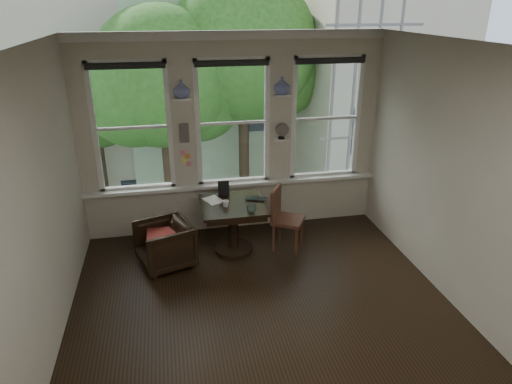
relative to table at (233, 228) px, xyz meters
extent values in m
plane|color=black|center=(0.14, -1.42, -0.38)|extent=(4.50, 4.50, 0.00)
plane|color=silver|center=(0.14, -1.42, 2.62)|extent=(4.50, 4.50, 0.00)
plane|color=beige|center=(0.14, 0.83, 1.12)|extent=(4.50, 0.00, 4.50)
plane|color=beige|center=(0.14, -3.67, 1.12)|extent=(4.50, 0.00, 4.50)
plane|color=beige|center=(-2.11, -1.42, 1.12)|extent=(0.00, 4.50, 4.50)
plane|color=beige|center=(2.39, -1.42, 1.12)|extent=(0.00, 4.50, 4.50)
cube|color=white|center=(-0.59, 0.73, 1.73)|extent=(0.26, 0.16, 0.03)
cube|color=white|center=(0.86, 0.73, 1.73)|extent=(0.26, 0.16, 0.03)
cube|color=#59544F|center=(-0.59, 0.76, 1.23)|extent=(0.14, 0.06, 0.28)
imported|color=silver|center=(-0.59, 0.73, 1.86)|extent=(0.24, 0.24, 0.25)
imported|color=silver|center=(0.86, 0.73, 1.86)|extent=(0.24, 0.24, 0.25)
imported|color=black|center=(-0.98, -0.21, -0.06)|extent=(0.88, 0.87, 0.64)
cube|color=maroon|center=(-0.98, -0.21, 0.08)|extent=(0.45, 0.45, 0.06)
imported|color=black|center=(0.33, 0.03, 0.39)|extent=(0.37, 0.30, 0.02)
imported|color=white|center=(-0.11, -0.08, 0.42)|extent=(0.10, 0.10, 0.09)
imported|color=white|center=(0.20, -0.33, 0.43)|extent=(0.15, 0.15, 0.10)
cube|color=black|center=(-0.09, 0.31, 0.48)|extent=(0.17, 0.09, 0.22)
cube|color=silver|center=(-0.26, 0.17, 0.38)|extent=(0.32, 0.36, 0.00)
camera|label=1|loc=(-0.83, -5.78, 2.99)|focal=32.00mm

